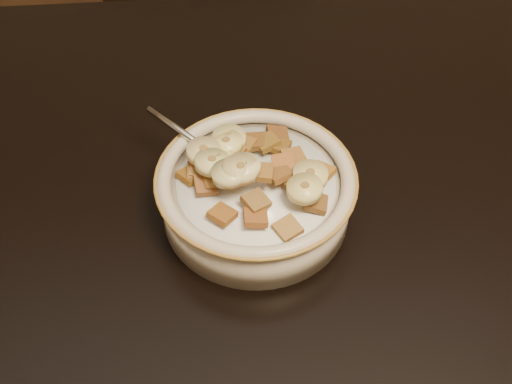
{
  "coord_description": "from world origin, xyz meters",
  "views": [
    {
      "loc": [
        -0.0,
        -0.32,
        1.23
      ],
      "look_at": [
        0.01,
        0.07,
        0.78
      ],
      "focal_mm": 45.0,
      "sensor_mm": 36.0,
      "label": 1
    }
  ],
  "objects_px": {
    "chair": "(202,70)",
    "spoon": "(231,167)",
    "table": "(247,289)",
    "cereal_bowl": "(256,198)"
  },
  "relations": [
    {
      "from": "cereal_bowl",
      "to": "spoon",
      "type": "relative_size",
      "value": 4.17
    },
    {
      "from": "cereal_bowl",
      "to": "spoon",
      "type": "xyz_separation_m",
      "value": [
        -0.02,
        0.02,
        0.03
      ]
    },
    {
      "from": "chair",
      "to": "spoon",
      "type": "xyz_separation_m",
      "value": [
        0.06,
        -0.57,
        0.34
      ]
    },
    {
      "from": "table",
      "to": "cereal_bowl",
      "type": "distance_m",
      "value": 0.08
    },
    {
      "from": "chair",
      "to": "spoon",
      "type": "relative_size",
      "value": 21.94
    },
    {
      "from": "table",
      "to": "cereal_bowl",
      "type": "height_order",
      "value": "cereal_bowl"
    },
    {
      "from": "table",
      "to": "spoon",
      "type": "distance_m",
      "value": 0.11
    },
    {
      "from": "table",
      "to": "spoon",
      "type": "relative_size",
      "value": 33.28
    },
    {
      "from": "chair",
      "to": "spoon",
      "type": "distance_m",
      "value": 0.67
    },
    {
      "from": "table",
      "to": "chair",
      "type": "relative_size",
      "value": 1.52
    }
  ]
}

